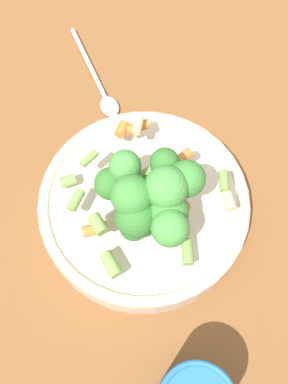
{
  "coord_description": "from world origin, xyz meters",
  "views": [
    {
      "loc": [
        -0.22,
        0.02,
        0.54
      ],
      "look_at": [
        0.0,
        0.0,
        0.06
      ],
      "focal_mm": 42.0,
      "sensor_mm": 36.0,
      "label": 1
    }
  ],
  "objects": [
    {
      "name": "ground_plane",
      "position": [
        0.0,
        0.0,
        0.0
      ],
      "size": [
        3.0,
        3.0,
        0.0
      ],
      "primitive_type": "plane",
      "color": "brown"
    },
    {
      "name": "spoon",
      "position": [
        0.2,
        0.05,
        0.01
      ],
      "size": [
        0.17,
        0.07,
        0.01
      ],
      "rotation": [
        0.0,
        0.0,
        9.74
      ],
      "color": "silver",
      "rests_on": "ground_plane"
    },
    {
      "name": "bowl",
      "position": [
        0.0,
        0.0,
        0.02
      ],
      "size": [
        0.26,
        0.26,
        0.04
      ],
      "color": "beige",
      "rests_on": "ground_plane"
    },
    {
      "name": "pasta_salad",
      "position": [
        -0.03,
        -0.0,
        0.1
      ],
      "size": [
        0.2,
        0.2,
        0.11
      ],
      "color": "#8CB766",
      "rests_on": "bowl"
    }
  ]
}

